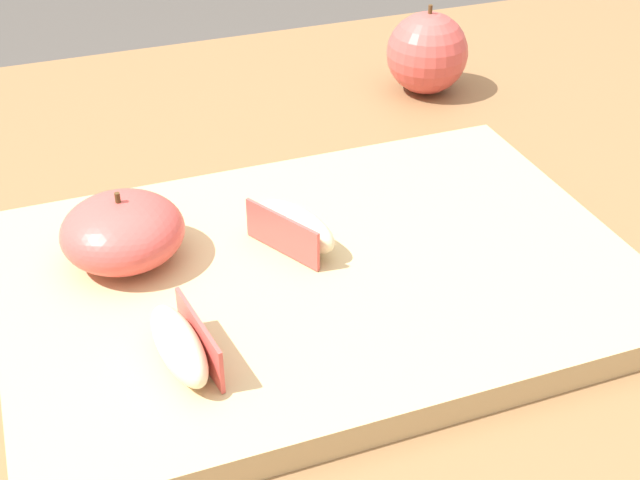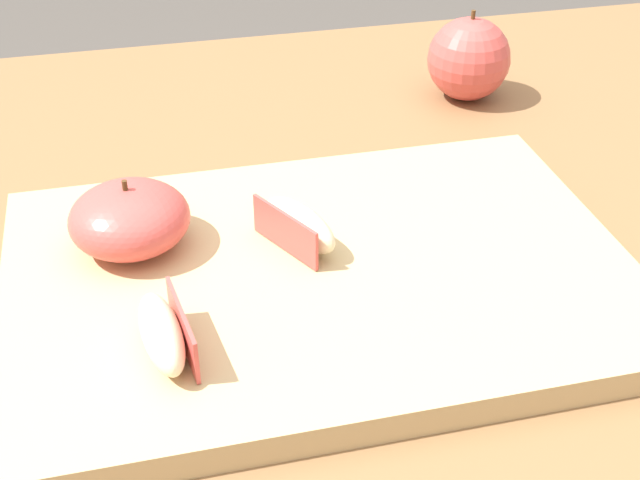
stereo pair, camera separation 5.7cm
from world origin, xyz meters
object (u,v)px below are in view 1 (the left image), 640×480
(cutting_board, at_px, (320,277))
(apple_half_skin_up, at_px, (123,231))
(apple_wedge_middle, at_px, (181,345))
(apple_wedge_right, at_px, (294,227))
(whole_apple_pink_lady, at_px, (427,53))

(cutting_board, bearing_deg, apple_half_skin_up, 156.84)
(apple_wedge_middle, bearing_deg, cutting_board, 31.05)
(apple_wedge_right, height_order, apple_wedge_middle, same)
(apple_wedge_right, xyz_separation_m, whole_apple_pink_lady, (0.22, 0.24, 0.00))
(cutting_board, relative_size, apple_wedge_right, 5.77)
(apple_wedge_middle, bearing_deg, apple_wedge_right, 42.89)
(cutting_board, height_order, apple_wedge_right, apple_wedge_right)
(apple_half_skin_up, bearing_deg, apple_wedge_middle, -84.27)
(apple_half_skin_up, xyz_separation_m, apple_wedge_middle, (0.01, -0.12, -0.01))
(apple_wedge_right, relative_size, whole_apple_pink_lady, 0.83)
(apple_wedge_right, distance_m, whole_apple_pink_lady, 0.33)
(whole_apple_pink_lady, bearing_deg, cutting_board, -128.25)
(cutting_board, height_order, apple_wedge_middle, apple_wedge_middle)
(apple_half_skin_up, height_order, whole_apple_pink_lady, whole_apple_pink_lady)
(apple_half_skin_up, xyz_separation_m, apple_wedge_right, (0.11, -0.02, -0.01))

